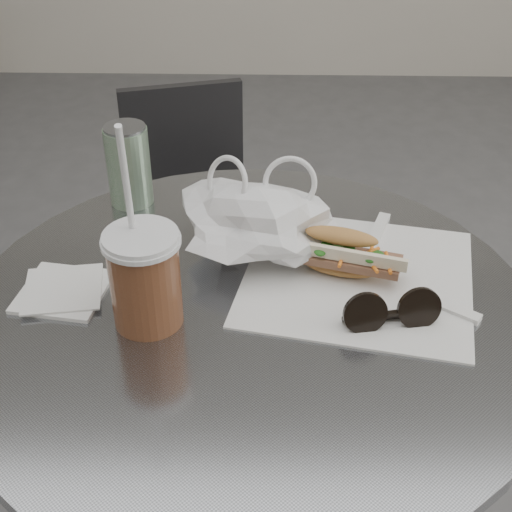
{
  "coord_description": "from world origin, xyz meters",
  "views": [
    {
      "loc": [
        0.03,
        -0.53,
        1.33
      ],
      "look_at": [
        0.01,
        0.24,
        0.79
      ],
      "focal_mm": 50.0,
      "sensor_mm": 36.0,
      "label": 1
    }
  ],
  "objects_px": {
    "chair_far": "(198,254)",
    "banh_mi": "(341,253)",
    "cafe_table": "(250,445)",
    "sunglasses": "(391,313)",
    "drink_can": "(129,165)",
    "iced_coffee": "(145,277)"
  },
  "relations": [
    {
      "from": "chair_far",
      "to": "banh_mi",
      "type": "relative_size",
      "value": 3.29
    },
    {
      "from": "cafe_table",
      "to": "banh_mi",
      "type": "height_order",
      "value": "banh_mi"
    },
    {
      "from": "sunglasses",
      "to": "drink_can",
      "type": "height_order",
      "value": "drink_can"
    },
    {
      "from": "banh_mi",
      "to": "chair_far",
      "type": "bearing_deg",
      "value": 129.21
    },
    {
      "from": "sunglasses",
      "to": "chair_far",
      "type": "bearing_deg",
      "value": 104.06
    },
    {
      "from": "banh_mi",
      "to": "iced_coffee",
      "type": "height_order",
      "value": "iced_coffee"
    },
    {
      "from": "cafe_table",
      "to": "iced_coffee",
      "type": "distance_m",
      "value": 0.37
    },
    {
      "from": "banh_mi",
      "to": "drink_can",
      "type": "height_order",
      "value": "drink_can"
    },
    {
      "from": "cafe_table",
      "to": "sunglasses",
      "type": "height_order",
      "value": "sunglasses"
    },
    {
      "from": "cafe_table",
      "to": "chair_far",
      "type": "relative_size",
      "value": 1.08
    },
    {
      "from": "cafe_table",
      "to": "sunglasses",
      "type": "distance_m",
      "value": 0.35
    },
    {
      "from": "cafe_table",
      "to": "chair_far",
      "type": "bearing_deg",
      "value": 101.88
    },
    {
      "from": "banh_mi",
      "to": "drink_can",
      "type": "xyz_separation_m",
      "value": [
        -0.32,
        0.19,
        0.03
      ]
    },
    {
      "from": "sunglasses",
      "to": "banh_mi",
      "type": "bearing_deg",
      "value": 107.41
    },
    {
      "from": "cafe_table",
      "to": "sunglasses",
      "type": "relative_size",
      "value": 6.01
    },
    {
      "from": "chair_far",
      "to": "sunglasses",
      "type": "height_order",
      "value": "sunglasses"
    },
    {
      "from": "banh_mi",
      "to": "iced_coffee",
      "type": "xyz_separation_m",
      "value": [
        -0.25,
        -0.1,
        0.03
      ]
    },
    {
      "from": "iced_coffee",
      "to": "sunglasses",
      "type": "distance_m",
      "value": 0.31
    },
    {
      "from": "cafe_table",
      "to": "drink_can",
      "type": "xyz_separation_m",
      "value": [
        -0.2,
        0.27,
        0.34
      ]
    },
    {
      "from": "chair_far",
      "to": "drink_can",
      "type": "height_order",
      "value": "drink_can"
    },
    {
      "from": "cafe_table",
      "to": "banh_mi",
      "type": "xyz_separation_m",
      "value": [
        0.12,
        0.07,
        0.31
      ]
    },
    {
      "from": "iced_coffee",
      "to": "drink_can",
      "type": "xyz_separation_m",
      "value": [
        -0.07,
        0.3,
        -0.0
      ]
    }
  ]
}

